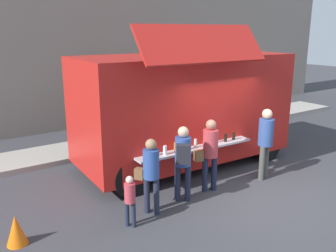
{
  "coord_description": "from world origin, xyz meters",
  "views": [
    {
      "loc": [
        -5.92,
        -5.05,
        3.64
      ],
      "look_at": [
        -0.95,
        2.17,
        1.3
      ],
      "focal_mm": 38.39,
      "sensor_mm": 36.0,
      "label": 1
    }
  ],
  "objects_px": {
    "trash_bin": "(224,115)",
    "child_near_queue": "(130,197)",
    "food_truck_main": "(184,106)",
    "traffic_cone_orange": "(16,230)",
    "customer_mid_with_backpack": "(183,157)",
    "customer_front_ordering": "(210,149)",
    "customer_rear_waiting": "(151,170)",
    "customer_extra_browsing": "(266,138)"
  },
  "relations": [
    {
      "from": "trash_bin",
      "to": "customer_rear_waiting",
      "type": "relative_size",
      "value": 0.6
    },
    {
      "from": "traffic_cone_orange",
      "to": "customer_rear_waiting",
      "type": "bearing_deg",
      "value": -8.72
    },
    {
      "from": "food_truck_main",
      "to": "trash_bin",
      "type": "relative_size",
      "value": 6.15
    },
    {
      "from": "trash_bin",
      "to": "customer_front_ordering",
      "type": "xyz_separation_m",
      "value": [
        -4.29,
        -4.06,
        0.54
      ]
    },
    {
      "from": "customer_extra_browsing",
      "to": "trash_bin",
      "type": "bearing_deg",
      "value": -50.09
    },
    {
      "from": "trash_bin",
      "to": "child_near_queue",
      "type": "relative_size",
      "value": 0.92
    },
    {
      "from": "food_truck_main",
      "to": "customer_extra_browsing",
      "type": "xyz_separation_m",
      "value": [
        1.02,
        -1.98,
        -0.57
      ]
    },
    {
      "from": "customer_extra_browsing",
      "to": "customer_mid_with_backpack",
      "type": "bearing_deg",
      "value": 68.68
    },
    {
      "from": "customer_front_ordering",
      "to": "customer_mid_with_backpack",
      "type": "relative_size",
      "value": 1.01
    },
    {
      "from": "customer_mid_with_backpack",
      "to": "child_near_queue",
      "type": "xyz_separation_m",
      "value": [
        -1.44,
        -0.27,
        -0.42
      ]
    },
    {
      "from": "food_truck_main",
      "to": "trash_bin",
      "type": "height_order",
      "value": "food_truck_main"
    },
    {
      "from": "food_truck_main",
      "to": "customer_extra_browsing",
      "type": "distance_m",
      "value": 2.3
    },
    {
      "from": "traffic_cone_orange",
      "to": "customer_mid_with_backpack",
      "type": "relative_size",
      "value": 0.32
    },
    {
      "from": "customer_rear_waiting",
      "to": "child_near_queue",
      "type": "distance_m",
      "value": 0.71
    },
    {
      "from": "customer_front_ordering",
      "to": "food_truck_main",
      "type": "bearing_deg",
      "value": -0.36
    },
    {
      "from": "customer_rear_waiting",
      "to": "child_near_queue",
      "type": "height_order",
      "value": "customer_rear_waiting"
    },
    {
      "from": "trash_bin",
      "to": "customer_front_ordering",
      "type": "relative_size",
      "value": 0.56
    },
    {
      "from": "traffic_cone_orange",
      "to": "trash_bin",
      "type": "xyz_separation_m",
      "value": [
        8.5,
        3.84,
        0.2
      ]
    },
    {
      "from": "customer_mid_with_backpack",
      "to": "customer_front_ordering",
      "type": "bearing_deg",
      "value": -46.7
    },
    {
      "from": "food_truck_main",
      "to": "child_near_queue",
      "type": "distance_m",
      "value": 3.71
    },
    {
      "from": "trash_bin",
      "to": "child_near_queue",
      "type": "height_order",
      "value": "child_near_queue"
    },
    {
      "from": "food_truck_main",
      "to": "customer_mid_with_backpack",
      "type": "relative_size",
      "value": 3.46
    },
    {
      "from": "food_truck_main",
      "to": "child_near_queue",
      "type": "xyz_separation_m",
      "value": [
        -2.87,
        -2.12,
        -1.03
      ]
    },
    {
      "from": "customer_front_ordering",
      "to": "customer_extra_browsing",
      "type": "distance_m",
      "value": 1.62
    },
    {
      "from": "traffic_cone_orange",
      "to": "trash_bin",
      "type": "height_order",
      "value": "trash_bin"
    },
    {
      "from": "customer_front_ordering",
      "to": "customer_mid_with_backpack",
      "type": "bearing_deg",
      "value": 115.42
    },
    {
      "from": "customer_rear_waiting",
      "to": "customer_extra_browsing",
      "type": "xyz_separation_m",
      "value": [
        3.29,
        -0.08,
        0.13
      ]
    },
    {
      "from": "customer_rear_waiting",
      "to": "child_near_queue",
      "type": "bearing_deg",
      "value": 165.41
    },
    {
      "from": "food_truck_main",
      "to": "customer_mid_with_backpack",
      "type": "height_order",
      "value": "food_truck_main"
    },
    {
      "from": "customer_mid_with_backpack",
      "to": "customer_extra_browsing",
      "type": "relative_size",
      "value": 0.94
    },
    {
      "from": "food_truck_main",
      "to": "customer_front_ordering",
      "type": "distance_m",
      "value": 1.94
    },
    {
      "from": "food_truck_main",
      "to": "traffic_cone_orange",
      "type": "height_order",
      "value": "food_truck_main"
    },
    {
      "from": "customer_front_ordering",
      "to": "trash_bin",
      "type": "bearing_deg",
      "value": -28.31
    },
    {
      "from": "food_truck_main",
      "to": "customer_mid_with_backpack",
      "type": "bearing_deg",
      "value": -125.54
    },
    {
      "from": "trash_bin",
      "to": "food_truck_main",
      "type": "bearing_deg",
      "value": -147.94
    },
    {
      "from": "customer_mid_with_backpack",
      "to": "customer_rear_waiting",
      "type": "height_order",
      "value": "customer_mid_with_backpack"
    },
    {
      "from": "customer_front_ordering",
      "to": "customer_mid_with_backpack",
      "type": "distance_m",
      "value": 0.85
    },
    {
      "from": "customer_front_ordering",
      "to": "customer_extra_browsing",
      "type": "height_order",
      "value": "customer_extra_browsing"
    },
    {
      "from": "trash_bin",
      "to": "customer_extra_browsing",
      "type": "bearing_deg",
      "value": -121.99
    },
    {
      "from": "traffic_cone_orange",
      "to": "child_near_queue",
      "type": "relative_size",
      "value": 0.53
    },
    {
      "from": "trash_bin",
      "to": "customer_mid_with_backpack",
      "type": "height_order",
      "value": "customer_mid_with_backpack"
    },
    {
      "from": "traffic_cone_orange",
      "to": "customer_mid_with_backpack",
      "type": "height_order",
      "value": "customer_mid_with_backpack"
    }
  ]
}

